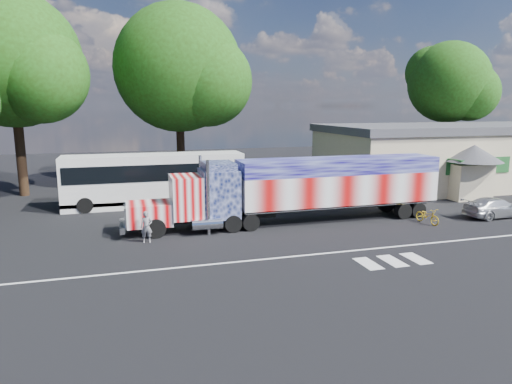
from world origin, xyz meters
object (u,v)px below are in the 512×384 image
object	(u,v)px
coach_bus	(155,179)
tree_far_ne	(450,83)
tree_nw_a	(14,60)
tree_n_mid	(181,69)
woman	(147,227)
parked_car	(495,208)
semi_truck	(302,188)
bicycle	(427,216)

from	to	relation	value
coach_bus	tree_far_ne	bearing A→B (deg)	16.07
tree_nw_a	tree_n_mid	distance (m)	12.47
woman	tree_n_mid	size ratio (longest dim) A/B	0.10
parked_car	tree_n_mid	xyz separation A→B (m)	(-16.74, 17.87, 9.21)
semi_truck	tree_far_ne	xyz separation A→B (m)	(22.58, 16.02, 7.00)
coach_bus	woman	xyz separation A→B (m)	(-1.07, -8.91, -1.02)
woman	bicycle	distance (m)	15.87
coach_bus	semi_truck	bearing A→B (deg)	-42.48
bicycle	tree_n_mid	xyz separation A→B (m)	(-11.76, 18.04, 9.35)
tree_nw_a	tree_far_ne	size ratio (longest dim) A/B	1.13
bicycle	tree_nw_a	size ratio (longest dim) A/B	0.12
parked_car	tree_far_ne	xyz separation A→B (m)	(10.71, 18.25, 8.45)
semi_truck	tree_nw_a	size ratio (longest dim) A/B	1.25
tree_n_mid	semi_truck	bearing A→B (deg)	-72.68
semi_truck	tree_far_ne	size ratio (longest dim) A/B	1.42
semi_truck	tree_nw_a	bearing A→B (deg)	141.87
semi_truck	woman	xyz separation A→B (m)	(-8.98, -1.67, -1.26)
parked_car	woman	bearing A→B (deg)	86.01
woman	parked_car	bearing A→B (deg)	5.01
parked_car	tree_n_mid	distance (m)	26.17
bicycle	tree_far_ne	bearing A→B (deg)	41.20
semi_truck	tree_nw_a	distance (m)	23.21
bicycle	tree_n_mid	bearing A→B (deg)	114.74
coach_bus	tree_far_ne	size ratio (longest dim) A/B	0.91
semi_truck	parked_car	distance (m)	12.16
bicycle	tree_far_ne	size ratio (longest dim) A/B	0.13
semi_truck	bicycle	distance (m)	7.45
bicycle	tree_nw_a	world-z (taller)	tree_nw_a
coach_bus	bicycle	bearing A→B (deg)	-33.09
tree_nw_a	tree_far_ne	bearing A→B (deg)	3.67
tree_n_mid	woman	bearing A→B (deg)	-103.31
coach_bus	tree_n_mid	bearing A→B (deg)	70.21
semi_truck	coach_bus	bearing A→B (deg)	137.52
tree_nw_a	semi_truck	bearing A→B (deg)	-38.13
semi_truck	tree_nw_a	world-z (taller)	tree_nw_a
coach_bus	bicycle	distance (m)	17.70
semi_truck	parked_car	xyz separation A→B (m)	(11.86, -2.23, -1.45)
semi_truck	tree_far_ne	distance (m)	28.55
parked_car	tree_far_ne	world-z (taller)	tree_far_ne
tree_n_mid	tree_far_ne	size ratio (longest dim) A/B	1.15
woman	tree_far_ne	distance (m)	37.10
semi_truck	woman	size ratio (longest dim) A/B	11.75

